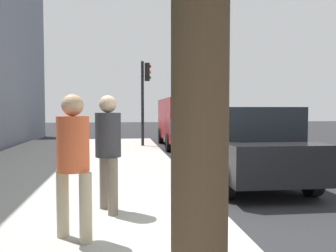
{
  "coord_description": "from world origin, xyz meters",
  "views": [
    {
      "loc": [
        -4.18,
        1.57,
        1.74
      ],
      "look_at": [
        1.94,
        0.71,
        1.42
      ],
      "focal_mm": 36.64,
      "sensor_mm": 36.0,
      "label": 1
    }
  ],
  "objects_px": {
    "parking_meter": "(175,143)",
    "traffic_signal": "(145,89)",
    "parked_sedan_near": "(246,145)",
    "pedestrian_bystander": "(73,155)",
    "pedestrian_at_meter": "(108,143)",
    "parked_van_far": "(185,119)"
  },
  "relations": [
    {
      "from": "parking_meter",
      "to": "traffic_signal",
      "type": "xyz_separation_m",
      "value": [
        9.06,
        -0.15,
        1.41
      ]
    },
    {
      "from": "parked_sedan_near",
      "to": "traffic_signal",
      "type": "xyz_separation_m",
      "value": [
        7.01,
        1.86,
        1.68
      ]
    },
    {
      "from": "pedestrian_bystander",
      "to": "parked_sedan_near",
      "type": "distance_m",
      "value": 4.93
    },
    {
      "from": "parking_meter",
      "to": "parked_sedan_near",
      "type": "relative_size",
      "value": 0.32
    },
    {
      "from": "pedestrian_at_meter",
      "to": "traffic_signal",
      "type": "height_order",
      "value": "traffic_signal"
    },
    {
      "from": "parking_meter",
      "to": "pedestrian_bystander",
      "type": "bearing_deg",
      "value": 134.26
    },
    {
      "from": "traffic_signal",
      "to": "pedestrian_bystander",
      "type": "bearing_deg",
      "value": 171.26
    },
    {
      "from": "pedestrian_bystander",
      "to": "parked_sedan_near",
      "type": "xyz_separation_m",
      "value": [
        3.48,
        -3.48,
        -0.29
      ]
    },
    {
      "from": "pedestrian_bystander",
      "to": "parked_van_far",
      "type": "bearing_deg",
      "value": 20.94
    },
    {
      "from": "pedestrian_bystander",
      "to": "parked_van_far",
      "type": "height_order",
      "value": "parked_van_far"
    },
    {
      "from": "pedestrian_at_meter",
      "to": "parked_van_far",
      "type": "bearing_deg",
      "value": 51.44
    },
    {
      "from": "parked_van_far",
      "to": "traffic_signal",
      "type": "bearing_deg",
      "value": 107.3
    },
    {
      "from": "pedestrian_at_meter",
      "to": "parked_sedan_near",
      "type": "relative_size",
      "value": 0.4
    },
    {
      "from": "pedestrian_bystander",
      "to": "traffic_signal",
      "type": "xyz_separation_m",
      "value": [
        10.48,
        -1.61,
        1.39
      ]
    },
    {
      "from": "pedestrian_bystander",
      "to": "parked_van_far",
      "type": "relative_size",
      "value": 0.34
    },
    {
      "from": "pedestrian_bystander",
      "to": "parked_van_far",
      "type": "xyz_separation_m",
      "value": [
        11.06,
        -3.48,
        0.07
      ]
    },
    {
      "from": "parking_meter",
      "to": "pedestrian_at_meter",
      "type": "relative_size",
      "value": 0.79
    },
    {
      "from": "parked_sedan_near",
      "to": "pedestrian_bystander",
      "type": "bearing_deg",
      "value": 134.99
    },
    {
      "from": "pedestrian_at_meter",
      "to": "traffic_signal",
      "type": "relative_size",
      "value": 0.5
    },
    {
      "from": "parked_van_far",
      "to": "traffic_signal",
      "type": "relative_size",
      "value": 1.46
    },
    {
      "from": "pedestrian_bystander",
      "to": "traffic_signal",
      "type": "relative_size",
      "value": 0.49
    },
    {
      "from": "parking_meter",
      "to": "pedestrian_bystander",
      "type": "height_order",
      "value": "pedestrian_bystander"
    }
  ]
}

